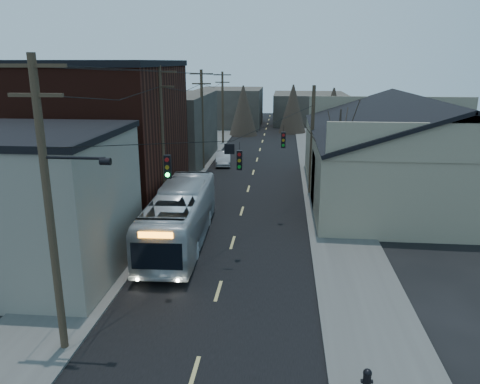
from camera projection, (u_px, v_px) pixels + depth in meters
name	position (u px, v px, depth m)	size (l,w,h in m)	color
road_surface	(252.00, 177.00, 42.65)	(9.00, 110.00, 0.02)	black
sidewalk_left	(182.00, 175.00, 43.23)	(4.00, 110.00, 0.12)	#474744
sidewalk_right	(324.00, 178.00, 42.04)	(4.00, 110.00, 0.12)	#474744
building_clapboard	(34.00, 207.00, 22.39)	(8.00, 8.00, 7.00)	gray
building_brick	(100.00, 139.00, 32.62)	(10.00, 12.00, 10.00)	black
building_left_far	(165.00, 129.00, 48.32)	(9.00, 14.00, 7.00)	#36302B
warehouse	(416.00, 163.00, 35.94)	(16.16, 20.60, 7.73)	gray
building_far_left	(230.00, 107.00, 75.94)	(10.00, 12.00, 6.00)	#36302B
building_far_right	(309.00, 108.00, 79.68)	(12.00, 14.00, 5.00)	#36302B
bare_tree	(338.00, 163.00, 31.50)	(0.40, 0.40, 7.20)	black
utility_lines	(207.00, 132.00, 35.98)	(11.24, 45.28, 10.50)	#382B1E
bus	(180.00, 217.00, 26.79)	(2.74, 11.71, 3.26)	#ADB4B9
parked_car	(223.00, 158.00, 47.64)	(1.44, 4.13, 1.36)	#93959A
fire_hydrant	(367.00, 380.00, 14.72)	(0.38, 0.28, 0.82)	black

